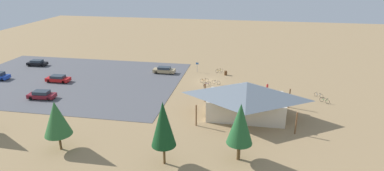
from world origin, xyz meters
name	(u,v)px	position (x,y,z in m)	size (l,w,h in m)	color
ground	(208,82)	(0.00, 0.00, 0.00)	(160.00, 160.00, 0.00)	#9E7F56
parking_lot_asphalt	(70,80)	(27.34, 3.94, 0.03)	(43.48, 30.59, 0.05)	#56565B
bike_pavilion	(246,97)	(-7.51, 14.27, 3.08)	(13.97, 9.32, 5.39)	beige
trash_bin	(226,73)	(-3.02, -4.93, 0.45)	(0.60, 0.60, 0.90)	brown
lot_sign	(197,66)	(3.18, -5.95, 1.41)	(0.56, 0.08, 2.20)	#99999E
pine_mideast	(240,124)	(-7.01, 26.31, 4.63)	(3.01, 3.01, 7.12)	brown
pine_east	(56,118)	(14.71, 27.91, 4.21)	(3.30, 3.30, 6.38)	brown
pine_west	(163,124)	(1.29, 28.68, 5.05)	(2.79, 2.79, 7.72)	brown
bicycle_green_yard_left	(325,101)	(-20.37, 6.83, 0.39)	(1.36, 1.21, 0.90)	black
bicycle_black_near_sign	(229,91)	(-4.33, 4.93, 0.35)	(1.13, 1.36, 0.79)	black
bicycle_red_mid_cluster	(205,87)	(0.15, 3.79, 0.40)	(0.78, 1.70, 0.86)	black
bicycle_orange_trailside	(204,81)	(0.75, 0.41, 0.40)	(1.67, 0.58, 0.85)	black
bicycle_yellow_yard_right	(219,71)	(-1.53, -6.48, 0.39)	(1.51, 0.96, 0.84)	black
bicycle_white_lone_west	(216,82)	(-1.68, 1.06, 0.39)	(1.68, 0.66, 0.85)	black
bicycle_silver_edge_north	(319,95)	(-19.86, 4.39, 0.35)	(1.34, 1.08, 0.83)	black
bicycle_purple_yard_center	(207,84)	(-0.04, 2.02, 0.34)	(1.48, 0.97, 0.75)	black
bicycle_teal_near_porch	(216,91)	(-2.19, 5.68, 0.37)	(0.83, 1.62, 0.78)	black
car_red_inner_stall	(58,79)	(28.91, 5.27, 0.72)	(4.61, 1.87, 1.34)	red
car_maroon_aisle_side	(42,95)	(26.84, 13.63, 0.76)	(4.70, 2.18, 1.42)	maroon
car_tan_end_stall	(164,70)	(9.90, -3.77, 0.75)	(4.66, 1.74, 1.39)	tan
car_black_mid_lot	(37,63)	(39.77, -3.97, 0.72)	(4.49, 2.03, 1.36)	black
visitor_at_bikes	(206,93)	(-0.63, 8.02, 0.91)	(0.38, 0.36, 1.74)	#2D3347
visitor_by_pavilion	(267,88)	(-11.13, 3.56, 0.88)	(0.36, 0.37, 1.69)	#2D3347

